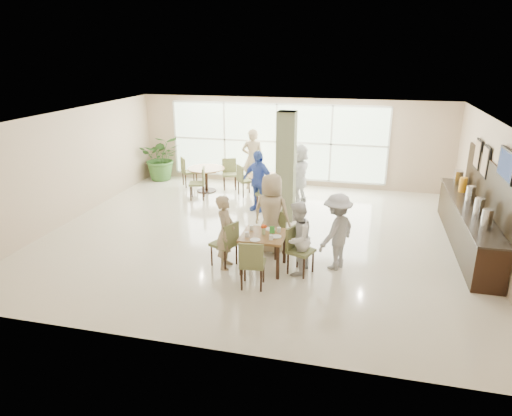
% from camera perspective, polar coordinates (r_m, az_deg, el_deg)
% --- Properties ---
extents(ground, '(10.00, 10.00, 0.00)m').
position_cam_1_polar(ground, '(10.99, 0.47, -3.34)').
color(ground, beige).
rests_on(ground, ground).
extents(room_shell, '(10.00, 10.00, 10.00)m').
position_cam_1_polar(room_shell, '(10.46, 0.49, 5.31)').
color(room_shell, white).
rests_on(room_shell, ground).
extents(window_bank, '(7.00, 0.04, 7.00)m').
position_cam_1_polar(window_bank, '(14.89, 2.56, 8.27)').
color(window_bank, silver).
rests_on(window_bank, ground).
extents(column, '(0.45, 0.45, 2.80)m').
position_cam_1_polar(column, '(11.60, 3.78, 5.11)').
color(column, '#717954').
rests_on(column, ground).
extents(main_table, '(0.87, 0.87, 0.75)m').
position_cam_1_polar(main_table, '(9.08, 0.95, -3.93)').
color(main_table, brown).
rests_on(main_table, ground).
extents(round_table_left, '(1.16, 1.16, 0.75)m').
position_cam_1_polar(round_table_left, '(14.30, -6.26, 4.37)').
color(round_table_left, brown).
rests_on(round_table_left, ground).
extents(round_table_right, '(1.05, 1.05, 0.75)m').
position_cam_1_polar(round_table_right, '(13.32, 1.23, 3.28)').
color(round_table_right, brown).
rests_on(round_table_right, ground).
extents(chairs_main_table, '(2.17, 1.97, 0.95)m').
position_cam_1_polar(chairs_main_table, '(9.13, 0.80, -4.97)').
color(chairs_main_table, brown).
rests_on(chairs_main_table, ground).
extents(chairs_table_left, '(1.96, 1.83, 0.95)m').
position_cam_1_polar(chairs_table_left, '(14.34, -6.34, 3.96)').
color(chairs_table_left, brown).
rests_on(chairs_table_left, ground).
extents(chairs_table_right, '(2.11, 1.70, 0.95)m').
position_cam_1_polar(chairs_table_right, '(13.31, 1.47, 2.87)').
color(chairs_table_right, brown).
rests_on(chairs_table_right, ground).
extents(tabletop_clutter, '(0.70, 0.81, 0.21)m').
position_cam_1_polar(tabletop_clutter, '(9.00, 1.07, -3.01)').
color(tabletop_clutter, white).
rests_on(tabletop_clutter, main_table).
extents(buffet_counter, '(0.64, 4.70, 1.95)m').
position_cam_1_polar(buffet_counter, '(11.27, 25.07, -1.64)').
color(buffet_counter, black).
rests_on(buffet_counter, ground).
extents(wall_tv, '(0.06, 1.00, 0.58)m').
position_cam_1_polar(wall_tv, '(9.87, 28.85, 4.74)').
color(wall_tv, black).
rests_on(wall_tv, ground).
extents(framed_art_a, '(0.05, 0.55, 0.70)m').
position_cam_1_polar(framed_art_a, '(11.45, 26.76, 5.22)').
color(framed_art_a, black).
rests_on(framed_art_a, ground).
extents(framed_art_b, '(0.05, 0.55, 0.70)m').
position_cam_1_polar(framed_art_b, '(12.21, 25.99, 6.10)').
color(framed_art_b, black).
rests_on(framed_art_b, ground).
extents(potted_plant, '(1.78, 1.78, 1.53)m').
position_cam_1_polar(potted_plant, '(15.83, -11.71, 6.20)').
color(potted_plant, '#356327').
rests_on(potted_plant, ground).
extents(teen_left, '(0.38, 0.57, 1.52)m').
position_cam_1_polar(teen_left, '(9.14, -3.83, -3.03)').
color(teen_left, tan).
rests_on(teen_left, ground).
extents(teen_far, '(0.94, 0.65, 1.76)m').
position_cam_1_polar(teen_far, '(9.79, 1.95, -0.71)').
color(teen_far, tan).
rests_on(teen_far, ground).
extents(teen_right, '(0.68, 0.80, 1.47)m').
position_cam_1_polar(teen_right, '(8.93, 5.14, -3.78)').
color(teen_right, white).
rests_on(teen_right, ground).
extents(teen_standing, '(1.01, 1.17, 1.57)m').
position_cam_1_polar(teen_standing, '(9.22, 10.06, -2.93)').
color(teen_standing, '#9B9B9D').
rests_on(teen_standing, ground).
extents(adult_a, '(1.13, 0.91, 1.68)m').
position_cam_1_polar(adult_a, '(12.41, 0.22, 3.41)').
color(adult_a, '#4161C4').
rests_on(adult_a, ground).
extents(adult_b, '(1.08, 1.72, 1.72)m').
position_cam_1_polar(adult_b, '(13.09, 5.39, 4.27)').
color(adult_b, white).
rests_on(adult_b, ground).
extents(adult_standing, '(0.75, 0.53, 1.92)m').
position_cam_1_polar(adult_standing, '(14.39, -0.41, 6.12)').
color(adult_standing, tan).
rests_on(adult_standing, ground).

